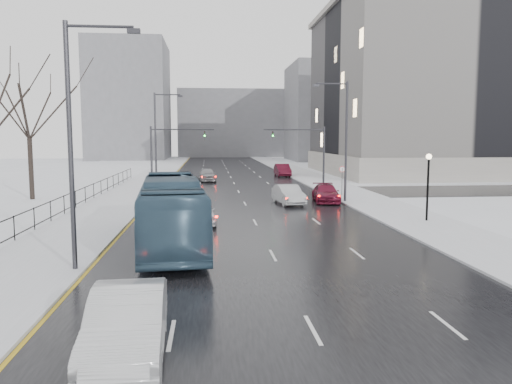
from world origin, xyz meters
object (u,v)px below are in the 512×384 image
object	(u,v)px
lamppost_r_mid	(428,177)
sedan_right_distant	(283,170)
sedan_left_near	(127,324)
bus	(172,211)
sedan_right_far	(326,193)
mast_signal_left	(163,151)
streetlight_l_near	(76,134)
mast_signal_right	(313,151)
no_uturn_sign	(342,172)
streetlight_l_far	(158,136)
tree_park_e	(33,201)
sedan_center_near	(200,212)
sedan_center_far	(207,175)
streetlight_r_mid	(344,135)
sedan_right_near	(288,195)

from	to	relation	value
lamppost_r_mid	sedan_right_distant	bearing A→B (deg)	95.76
sedan_left_near	bus	size ratio (longest dim) A/B	0.41
sedan_right_far	mast_signal_left	bearing A→B (deg)	158.16
streetlight_l_near	bus	xyz separation A→B (m)	(3.37, 4.55, -3.83)
streetlight_l_near	bus	size ratio (longest dim) A/B	0.80
lamppost_r_mid	mast_signal_right	distance (m)	18.41
no_uturn_sign	sedan_right_distant	distance (m)	23.81
streetlight_l_near	sedan_left_near	distance (m)	10.05
lamppost_r_mid	sedan_right_far	size ratio (longest dim) A/B	0.85
streetlight_l_near	mast_signal_right	size ratio (longest dim) A/B	1.54
streetlight_l_near	streetlight_l_far	world-z (taller)	same
tree_park_e	sedan_center_near	size ratio (longest dim) A/B	3.10
sedan_right_far	sedan_left_near	bearing A→B (deg)	-106.22
streetlight_l_far	no_uturn_sign	bearing A→B (deg)	-24.73
tree_park_e	sedan_right_distant	size ratio (longest dim) A/B	2.61
streetlight_l_far	mast_signal_right	size ratio (longest dim) A/B	1.54
no_uturn_sign	sedan_right_far	xyz separation A→B (m)	(-2.33, -3.55, -1.53)
sedan_center_far	mast_signal_right	bearing A→B (deg)	-56.30
streetlight_l_near	bus	distance (m)	6.84
streetlight_r_mid	no_uturn_sign	bearing A→B (deg)	75.52
lamppost_r_mid	bus	bearing A→B (deg)	-160.98
tree_park_e	streetlight_l_far	distance (m)	14.01
mast_signal_right	sedan_right_far	bearing A→B (deg)	-93.48
lamppost_r_mid	sedan_right_near	xyz separation A→B (m)	(-7.50, 9.37, -2.11)
sedan_left_near	tree_park_e	bearing A→B (deg)	109.20
tree_park_e	mast_signal_right	world-z (taller)	tree_park_e
no_uturn_sign	mast_signal_right	bearing A→B (deg)	115.11
sedan_left_near	mast_signal_left	bearing A→B (deg)	90.63
tree_park_e	sedan_right_far	world-z (taller)	tree_park_e
lamppost_r_mid	mast_signal_left	xyz separation A→B (m)	(-18.33, 18.00, 1.16)
sedan_right_distant	sedan_center_near	bearing A→B (deg)	-106.50
mast_signal_left	tree_park_e	bearing A→B (deg)	-159.81
mast_signal_right	bus	xyz separation A→B (m)	(-12.13, -23.44, -2.32)
sedan_center_near	sedan_left_near	bearing A→B (deg)	-99.98
sedan_right_near	sedan_center_far	xyz separation A→B (m)	(-6.68, 21.54, 0.04)
mast_signal_right	sedan_right_far	world-z (taller)	mast_signal_right
streetlight_r_mid	sedan_center_near	xyz separation A→B (m)	(-11.67, -9.17, -4.84)
sedan_center_far	streetlight_l_far	bearing A→B (deg)	-124.64
sedan_right_near	streetlight_l_near	bearing A→B (deg)	-128.58
sedan_center_near	tree_park_e	bearing A→B (deg)	132.58
sedan_left_near	streetlight_r_mid	bearing A→B (deg)	61.99
streetlight_r_mid	sedan_center_far	bearing A→B (deg)	118.47
lamppost_r_mid	mast_signal_left	world-z (taller)	mast_signal_left
tree_park_e	no_uturn_sign	bearing A→B (deg)	0.00
sedan_right_far	sedan_center_far	world-z (taller)	sedan_center_far
lamppost_r_mid	mast_signal_left	size ratio (longest dim) A/B	0.66
mast_signal_right	sedan_left_near	bearing A→B (deg)	-108.73
no_uturn_sign	sedan_center_far	xyz separation A→B (m)	(-12.38, 16.92, -1.43)
mast_signal_left	sedan_right_far	bearing A→B (deg)	-28.02
sedan_left_near	sedan_center_near	world-z (taller)	sedan_left_near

